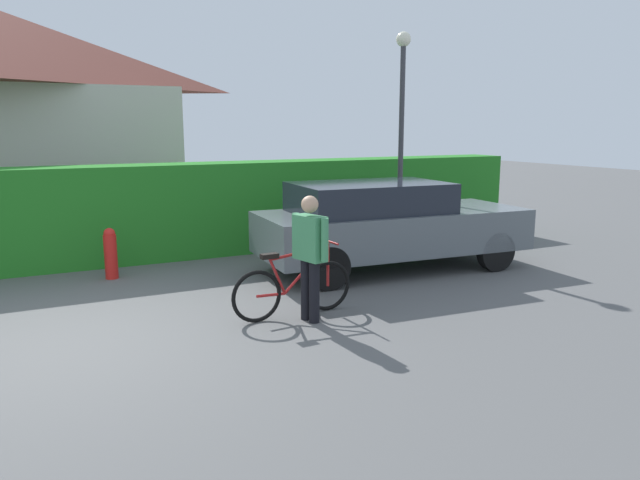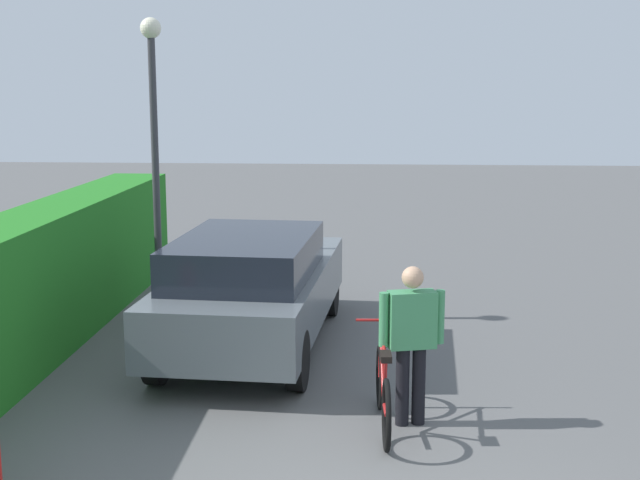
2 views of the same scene
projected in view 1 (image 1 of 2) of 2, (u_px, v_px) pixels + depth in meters
name	position (u px, v px, depth m)	size (l,w,h in m)	color
ground_plane	(68.00, 348.00, 6.53)	(60.00, 60.00, 0.00)	#575757
hedge_row	(45.00, 219.00, 10.02)	(19.04, 0.90, 1.71)	#237721
parked_car_near	(387.00, 223.00, 9.96)	(4.57, 2.01, 1.48)	slate
bicycle	(294.00, 288.00, 7.58)	(1.67, 0.50, 0.94)	black
person_rider	(310.00, 250.00, 7.29)	(0.30, 0.62, 1.56)	black
street_lamp	(402.00, 110.00, 11.47)	(0.28, 0.28, 4.11)	#38383D
fire_hydrant	(111.00, 253.00, 9.45)	(0.20, 0.20, 0.81)	red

